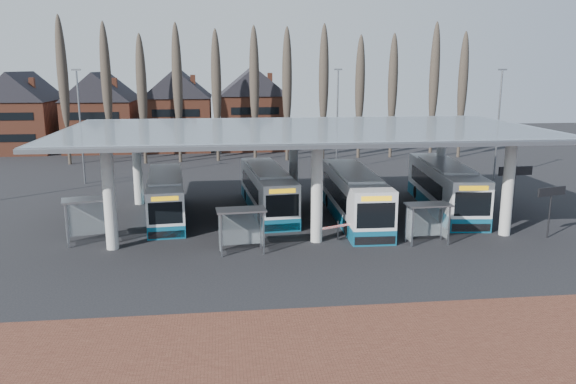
{
  "coord_description": "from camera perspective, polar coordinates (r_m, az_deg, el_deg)",
  "views": [
    {
      "loc": [
        -5.48,
        -29.62,
        10.34
      ],
      "look_at": [
        -1.2,
        7.0,
        2.1
      ],
      "focal_mm": 35.0,
      "sensor_mm": 36.0,
      "label": 1
    }
  ],
  "objects": [
    {
      "name": "townhouse_row",
      "position": [
        74.46,
        -14.75,
        8.8
      ],
      "size": [
        36.8,
        10.3,
        12.25
      ],
      "color": "brown",
      "rests_on": "ground"
    },
    {
      "name": "lamp_post_c",
      "position": [
        56.0,
        20.58,
        6.67
      ],
      "size": [
        0.8,
        0.16,
        10.17
      ],
      "color": "slate",
      "rests_on": "ground"
    },
    {
      "name": "shelter_1",
      "position": [
        31.85,
        -4.8,
        -2.89
      ],
      "size": [
        2.86,
        1.59,
        2.56
      ],
      "rotation": [
        0.0,
        0.0,
        0.08
      ],
      "color": "gray",
      "rests_on": "ground"
    },
    {
      "name": "info_sign_0",
      "position": [
        37.76,
        25.19,
        -0.31
      ],
      "size": [
        2.1,
        0.73,
        3.21
      ],
      "rotation": [
        0.0,
        0.0,
        0.29
      ],
      "color": "black",
      "rests_on": "ground"
    },
    {
      "name": "bus_0",
      "position": [
        40.22,
        -12.28,
        -0.5
      ],
      "size": [
        3.29,
        11.05,
        3.03
      ],
      "rotation": [
        0.0,
        0.0,
        0.09
      ],
      "color": "silver",
      "rests_on": "ground"
    },
    {
      "name": "info_sign_1",
      "position": [
        41.66,
        22.08,
        1.62
      ],
      "size": [
        2.47,
        0.27,
        3.67
      ],
      "rotation": [
        0.0,
        0.0,
        0.05
      ],
      "color": "black",
      "rests_on": "ground"
    },
    {
      "name": "ground",
      "position": [
        31.85,
        3.64,
        -6.38
      ],
      "size": [
        140.0,
        140.0,
        0.0
      ],
      "primitive_type": "plane",
      "color": "black",
      "rests_on": "ground"
    },
    {
      "name": "lamp_post_a",
      "position": [
        53.35,
        -20.33,
        6.43
      ],
      "size": [
        0.8,
        0.16,
        10.17
      ],
      "color": "slate",
      "rests_on": "ground"
    },
    {
      "name": "bus_2",
      "position": [
        38.97,
        6.69,
        -0.45
      ],
      "size": [
        2.86,
        12.26,
        3.39
      ],
      "rotation": [
        0.0,
        0.0,
        -0.02
      ],
      "color": "silver",
      "rests_on": "ground"
    },
    {
      "name": "bus_1",
      "position": [
        41.07,
        -2.13,
        0.15
      ],
      "size": [
        3.44,
        11.59,
        3.17
      ],
      "rotation": [
        0.0,
        0.0,
        0.09
      ],
      "color": "silver",
      "rests_on": "ground"
    },
    {
      "name": "shelter_2",
      "position": [
        34.42,
        13.94,
        -2.19
      ],
      "size": [
        2.67,
        1.41,
        2.44
      ],
      "rotation": [
        0.0,
        0.0,
        0.03
      ],
      "color": "gray",
      "rests_on": "ground"
    },
    {
      "name": "poplar_row",
      "position": [
        62.88,
        -1.69,
        11.16
      ],
      "size": [
        45.1,
        1.1,
        14.5
      ],
      "color": "#473D33",
      "rests_on": "ground"
    },
    {
      "name": "lamp_post_b",
      "position": [
        57.01,
        5.03,
        7.51
      ],
      "size": [
        0.8,
        0.16,
        10.17
      ],
      "color": "slate",
      "rests_on": "ground"
    },
    {
      "name": "brick_strip",
      "position": [
        21.14,
        9.67,
        -16.83
      ],
      "size": [
        70.0,
        10.0,
        0.03
      ],
      "primitive_type": "cube",
      "color": "brown",
      "rests_on": "ground"
    },
    {
      "name": "station_canopy",
      "position": [
        38.3,
        1.62,
        5.6
      ],
      "size": [
        32.0,
        16.0,
        6.34
      ],
      "color": "silver",
      "rests_on": "ground"
    },
    {
      "name": "bus_3",
      "position": [
        43.02,
        15.61,
        0.43
      ],
      "size": [
        3.93,
        12.57,
        3.43
      ],
      "rotation": [
        0.0,
        0.0,
        -0.11
      ],
      "color": "silver",
      "rests_on": "ground"
    },
    {
      "name": "barrier",
      "position": [
        33.96,
        5.23,
        -3.56
      ],
      "size": [
        2.24,
        1.09,
        1.19
      ],
      "rotation": [
        0.0,
        0.0,
        0.39
      ],
      "color": "black",
      "rests_on": "ground"
    },
    {
      "name": "shelter_0",
      "position": [
        35.52,
        -19.58,
        -1.74
      ],
      "size": [
        3.22,
        2.15,
        2.74
      ],
      "rotation": [
        0.0,
        0.0,
        0.25
      ],
      "color": "gray",
      "rests_on": "ground"
    }
  ]
}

